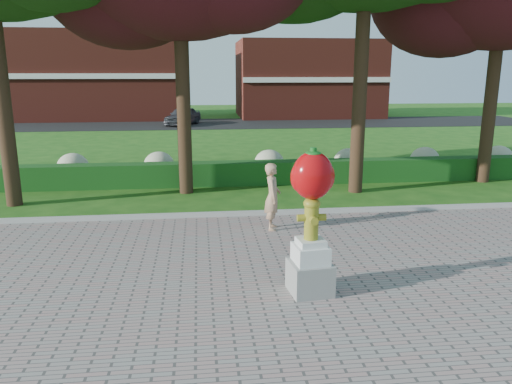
% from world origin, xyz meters
% --- Properties ---
extents(ground, '(100.00, 100.00, 0.00)m').
position_xyz_m(ground, '(0.00, 0.00, 0.00)').
color(ground, '#1D5114').
rests_on(ground, ground).
extents(walkway, '(40.00, 14.00, 0.04)m').
position_xyz_m(walkway, '(0.00, -4.00, 0.02)').
color(walkway, gray).
rests_on(walkway, ground).
extents(curb, '(40.00, 0.18, 0.15)m').
position_xyz_m(curb, '(0.00, 3.00, 0.07)').
color(curb, '#ADADA5').
rests_on(curb, ground).
extents(lawn_hedge, '(24.00, 0.70, 0.80)m').
position_xyz_m(lawn_hedge, '(0.00, 7.00, 0.40)').
color(lawn_hedge, '#164D18').
rests_on(lawn_hedge, ground).
extents(hydrangea_row, '(20.10, 1.10, 0.99)m').
position_xyz_m(hydrangea_row, '(0.57, 8.00, 0.55)').
color(hydrangea_row, '#B8BB8F').
rests_on(hydrangea_row, ground).
extents(street, '(50.00, 8.00, 0.02)m').
position_xyz_m(street, '(0.00, 28.00, 0.01)').
color(street, black).
rests_on(street, ground).
extents(building_left, '(14.00, 8.00, 7.00)m').
position_xyz_m(building_left, '(-10.00, 34.00, 3.50)').
color(building_left, maroon).
rests_on(building_left, ground).
extents(building_right, '(12.00, 8.00, 6.40)m').
position_xyz_m(building_right, '(8.00, 34.00, 3.20)').
color(building_right, maroon).
rests_on(building_right, ground).
extents(hydrant_sculpture, '(0.77, 0.77, 2.57)m').
position_xyz_m(hydrant_sculpture, '(0.33, -1.95, 1.40)').
color(hydrant_sculpture, gray).
rests_on(hydrant_sculpture, walkway).
extents(woman, '(0.47, 0.65, 1.65)m').
position_xyz_m(woman, '(0.20, 1.75, 0.86)').
color(woman, tan).
rests_on(woman, walkway).
extents(parked_car, '(2.93, 4.13, 1.31)m').
position_xyz_m(parked_car, '(-2.71, 27.28, 0.67)').
color(parked_car, '#42434A').
rests_on(parked_car, street).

